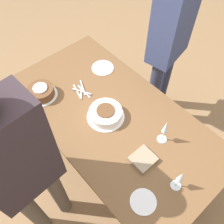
% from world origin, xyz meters
% --- Properties ---
extents(ground_plane, '(12.00, 12.00, 0.00)m').
position_xyz_m(ground_plane, '(0.00, 0.00, 0.00)').
color(ground_plane, '#8E6B47').
extents(dining_table, '(1.80, 0.94, 0.76)m').
position_xyz_m(dining_table, '(0.00, 0.00, 0.66)').
color(dining_table, brown).
rests_on(dining_table, ground_plane).
extents(cake_center_white, '(0.29, 0.29, 0.09)m').
position_xyz_m(cake_center_white, '(-0.03, -0.04, 0.80)').
color(cake_center_white, white).
rests_on(cake_center_white, dining_table).
extents(cake_front_chocolate, '(0.25, 0.25, 0.09)m').
position_xyz_m(cake_front_chocolate, '(-0.53, -0.29, 0.80)').
color(cake_front_chocolate, white).
rests_on(cake_front_chocolate, dining_table).
extents(wine_glass_near, '(0.07, 0.07, 0.23)m').
position_xyz_m(wine_glass_near, '(0.40, 0.13, 0.90)').
color(wine_glass_near, silver).
rests_on(wine_glass_near, dining_table).
extents(wine_glass_far, '(0.07, 0.07, 0.21)m').
position_xyz_m(wine_glass_far, '(0.69, -0.05, 0.89)').
color(wine_glass_far, silver).
rests_on(wine_glass_far, dining_table).
extents(dessert_plate_left, '(0.20, 0.20, 0.01)m').
position_xyz_m(dessert_plate_left, '(-0.45, 0.28, 0.76)').
color(dessert_plate_left, silver).
rests_on(dessert_plate_left, dining_table).
extents(dessert_plate_right, '(0.17, 0.17, 0.01)m').
position_xyz_m(dessert_plate_right, '(0.62, -0.28, 0.76)').
color(dessert_plate_right, silver).
rests_on(dessert_plate_right, dining_table).
extents(fork_pile, '(0.21, 0.12, 0.01)m').
position_xyz_m(fork_pile, '(-0.36, -0.03, 0.76)').
color(fork_pile, silver).
rests_on(fork_pile, dining_table).
extents(napkin_stack, '(0.15, 0.16, 0.03)m').
position_xyz_m(napkin_stack, '(0.42, -0.09, 0.77)').
color(napkin_stack, gray).
rests_on(napkin_stack, dining_table).
extents(person_cutting, '(0.24, 0.41, 1.75)m').
position_xyz_m(person_cutting, '(0.08, -0.74, 1.06)').
color(person_cutting, '#4C4238').
rests_on(person_cutting, ground_plane).
extents(person_watching, '(0.30, 0.44, 1.69)m').
position_xyz_m(person_watching, '(-0.15, 0.78, 1.02)').
color(person_watching, '#2D334C').
rests_on(person_watching, ground_plane).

